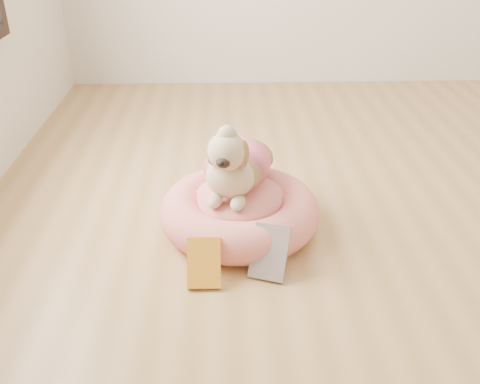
{
  "coord_description": "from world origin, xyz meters",
  "views": [
    {
      "loc": [
        -0.87,
        -1.77,
        1.24
      ],
      "look_at": [
        -0.8,
        0.12,
        0.2
      ],
      "focal_mm": 40.0,
      "sensor_mm": 36.0,
      "label": 1
    }
  ],
  "objects_px": {
    "pet_bed": "(240,211)",
    "book_yellow": "(204,263)",
    "dog": "(235,152)",
    "book_white": "(270,252)"
  },
  "relations": [
    {
      "from": "dog",
      "to": "book_yellow",
      "type": "bearing_deg",
      "value": -93.16
    },
    {
      "from": "book_yellow",
      "to": "book_white",
      "type": "xyz_separation_m",
      "value": [
        0.24,
        0.04,
        0.01
      ]
    },
    {
      "from": "pet_bed",
      "to": "dog",
      "type": "relative_size",
      "value": 1.45
    },
    {
      "from": "dog",
      "to": "book_yellow",
      "type": "height_order",
      "value": "dog"
    },
    {
      "from": "pet_bed",
      "to": "dog",
      "type": "distance_m",
      "value": 0.26
    },
    {
      "from": "pet_bed",
      "to": "book_yellow",
      "type": "relative_size",
      "value": 3.65
    },
    {
      "from": "dog",
      "to": "book_yellow",
      "type": "relative_size",
      "value": 2.53
    },
    {
      "from": "dog",
      "to": "book_yellow",
      "type": "distance_m",
      "value": 0.49
    },
    {
      "from": "book_yellow",
      "to": "pet_bed",
      "type": "bearing_deg",
      "value": 68.92
    },
    {
      "from": "book_yellow",
      "to": "book_white",
      "type": "height_order",
      "value": "book_white"
    }
  ]
}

